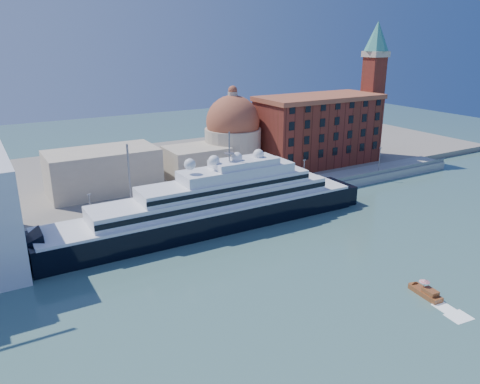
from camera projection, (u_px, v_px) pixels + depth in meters
ground at (279, 261)px, 95.88m from camera, size 400.00×400.00×0.00m
quay at (205, 206)px, 123.32m from camera, size 180.00×10.00×2.50m
land at (151, 171)px, 156.97m from camera, size 260.00×72.00×2.00m
quay_fence at (213, 205)px, 119.05m from camera, size 180.00×0.10×1.20m
superyacht at (198, 212)px, 109.75m from camera, size 89.65×12.43×26.79m
water_taxi at (426, 292)px, 83.00m from camera, size 2.78×6.55×3.02m
warehouse at (318, 129)px, 159.00m from camera, size 43.00×19.00×23.25m
campanile at (373, 81)px, 165.75m from camera, size 8.40×8.40×47.00m
church at (189, 150)px, 142.74m from camera, size 66.00×18.00×25.50m
lamp_posts at (161, 184)px, 113.12m from camera, size 120.80×2.40×18.00m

